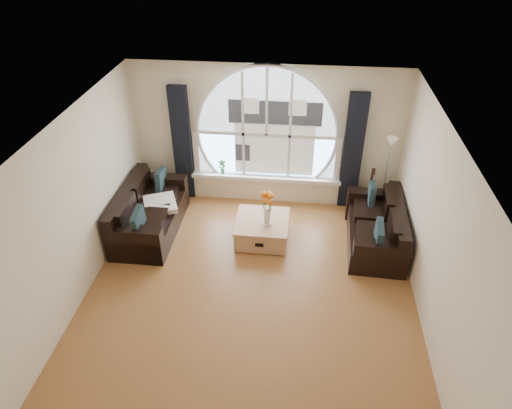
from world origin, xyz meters
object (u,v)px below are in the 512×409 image
object	(u,v)px
coffee_chest	(262,229)
vase_flowers	(267,205)
potted_plant	(222,167)
guitar	(369,190)
floor_lamp	(385,178)
sofa_left	(150,212)
sofa_right	(376,225)

from	to	relation	value
coffee_chest	vase_flowers	xyz separation A→B (m)	(0.09, -0.10, 0.57)
potted_plant	guitar	bearing A→B (deg)	-6.10
floor_lamp	potted_plant	distance (m)	3.08
sofa_left	potted_plant	size ratio (longest dim) A/B	6.56
floor_lamp	potted_plant	world-z (taller)	floor_lamp
floor_lamp	potted_plant	size ratio (longest dim) A/B	5.51
sofa_left	floor_lamp	distance (m)	4.31
sofa_right	floor_lamp	world-z (taller)	floor_lamp
sofa_right	coffee_chest	xyz separation A→B (m)	(-1.95, -0.08, -0.18)
floor_lamp	sofa_right	bearing A→B (deg)	-102.87
coffee_chest	sofa_left	bearing A→B (deg)	178.70
sofa_left	sofa_right	bearing A→B (deg)	0.49
coffee_chest	potted_plant	distance (m)	1.64
sofa_right	coffee_chest	distance (m)	1.95
guitar	potted_plant	size ratio (longest dim) A/B	3.65
sofa_right	guitar	world-z (taller)	guitar
sofa_right	floor_lamp	xyz separation A→B (m)	(0.21, 0.94, 0.40)
vase_flowers	guitar	size ratio (longest dim) A/B	0.66
coffee_chest	vase_flowers	size ratio (longest dim) A/B	1.31
floor_lamp	guitar	xyz separation A→B (m)	(-0.25, -0.03, -0.27)
sofa_right	guitar	bearing A→B (deg)	95.07
sofa_left	vase_flowers	xyz separation A→B (m)	(2.11, -0.15, 0.40)
sofa_left	potted_plant	xyz separation A→B (m)	(1.11, 1.23, 0.30)
sofa_left	sofa_right	xyz separation A→B (m)	(3.97, 0.03, 0.00)
sofa_left	guitar	distance (m)	4.04
vase_flowers	floor_lamp	distance (m)	2.35
vase_flowers	guitar	bearing A→B (deg)	30.87
sofa_left	vase_flowers	world-z (taller)	vase_flowers
sofa_right	potted_plant	world-z (taller)	potted_plant
potted_plant	coffee_chest	bearing A→B (deg)	-54.78
sofa_left	coffee_chest	xyz separation A→B (m)	(2.02, -0.05, -0.18)
floor_lamp	guitar	bearing A→B (deg)	-172.46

